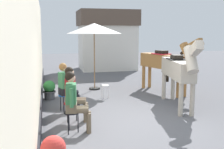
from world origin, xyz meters
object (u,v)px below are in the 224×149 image
flower_planter_farthest (49,90)px  spare_stool_white (104,87)px  seated_visitor_far (66,84)px  saddled_horse_near (178,69)px  seated_visitor_near (74,99)px  cafe_parasol (94,29)px  saddled_horse_far (165,62)px  seated_visitor_middle (73,91)px

flower_planter_farthest → spare_stool_white: size_ratio=1.39×
seated_visitor_far → saddled_horse_near: (3.25, -0.42, 0.38)m
seated_visitor_far → spare_stool_white: 1.88m
seated_visitor_near → cafe_parasol: bearing=74.7°
spare_stool_white → saddled_horse_far: bearing=8.6°
spare_stool_white → flower_planter_farthest: bearing=170.9°
seated_visitor_near → seated_visitor_far: size_ratio=1.00×
saddled_horse_far → seated_visitor_near: bearing=-137.5°
seated_visitor_far → spare_stool_white: (1.37, 1.24, -0.38)m
cafe_parasol → seated_visitor_middle: bearing=-107.7°
seated_visitor_middle → flower_planter_farthest: size_ratio=2.17×
seated_visitor_near → spare_stool_white: bearing=66.4°
saddled_horse_near → cafe_parasol: 3.97m
seated_visitor_near → saddled_horse_far: bearing=42.5°
seated_visitor_near → seated_visitor_far: bearing=91.5°
seated_visitor_far → cafe_parasol: (1.31, 2.82, 1.59)m
seated_visitor_middle → spare_stool_white: (1.27, 2.20, -0.38)m
saddled_horse_far → seated_visitor_far: bearing=-156.9°
seated_visitor_near → seated_visitor_middle: 0.83m
seated_visitor_near → saddled_horse_near: 3.50m
saddled_horse_near → saddled_horse_far: bearing=76.1°
seated_visitor_middle → saddled_horse_near: bearing=9.8°
seated_visitor_middle → saddled_horse_near: size_ratio=0.47×
cafe_parasol → saddled_horse_near: bearing=-59.1°
seated_visitor_far → spare_stool_white: bearing=42.0°
saddled_horse_far → flower_planter_farthest: saddled_horse_far is taller
saddled_horse_near → saddled_horse_far: 2.08m
seated_visitor_far → saddled_horse_far: bearing=23.1°
seated_visitor_near → seated_visitor_middle: (0.05, 0.83, 0.00)m
spare_stool_white → saddled_horse_near: bearing=-41.5°
saddled_horse_near → cafe_parasol: size_ratio=1.15×
seated_visitor_near → seated_visitor_middle: same height
seated_visitor_far → saddled_horse_near: 3.30m
saddled_horse_far → saddled_horse_near: bearing=-103.9°
seated_visitor_far → saddled_horse_near: bearing=-7.4°
seated_visitor_far → saddled_horse_near: size_ratio=0.47×
flower_planter_farthest → cafe_parasol: 2.98m
seated_visitor_far → cafe_parasol: size_ratio=0.54×
seated_visitor_middle → seated_visitor_far: 0.97m
saddled_horse_near → spare_stool_white: 2.62m
seated_visitor_near → flower_planter_farthest: bearing=98.7°
seated_visitor_far → spare_stool_white: seated_visitor_far is taller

